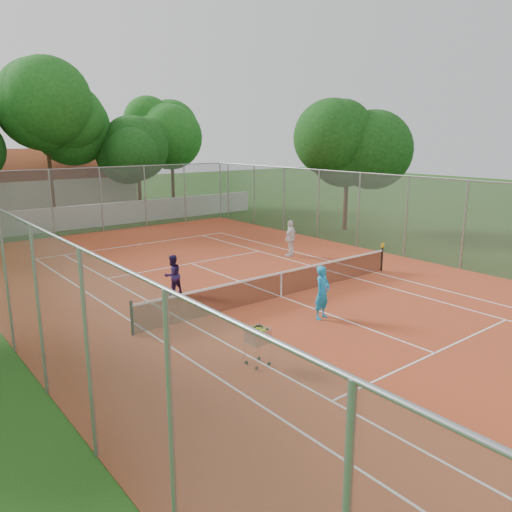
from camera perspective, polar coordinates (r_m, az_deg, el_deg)
ground at (r=18.68m, az=2.88°, el=-4.72°), size 120.00×120.00×0.00m
court_pad at (r=18.68m, az=2.88°, el=-4.69°), size 18.00×34.00×0.02m
court_lines at (r=18.67m, az=2.88°, el=-4.65°), size 10.98×23.78×0.01m
tennis_net at (r=18.53m, az=2.90°, el=-3.22°), size 11.88×0.10×0.98m
perimeter_fence at (r=18.16m, az=2.95°, el=1.29°), size 18.00×34.00×4.00m
boundary_wall at (r=34.73m, az=-18.35°, el=4.37°), size 26.00×0.30×1.50m
clubhouse at (r=43.55m, az=-25.66°, el=7.37°), size 16.40×9.00×4.40m
tropical_trees at (r=37.20m, az=-20.50°, el=11.35°), size 29.00×19.00×10.00m
player_near at (r=16.36m, az=7.59°, el=-4.15°), size 0.72×0.55×1.77m
player_far_left at (r=18.93m, az=-9.52°, el=-2.16°), size 0.84×0.70×1.53m
player_far_right at (r=24.82m, az=3.98°, el=2.04°), size 1.15×0.82×1.81m
ball_hopper at (r=13.07m, az=0.19°, el=-10.19°), size 0.71×0.71×1.11m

